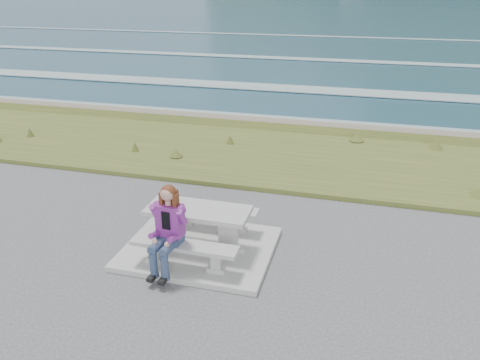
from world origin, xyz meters
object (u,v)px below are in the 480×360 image
at_px(picnic_table, 198,217).
at_px(bench_landward, 184,249).
at_px(bench_seaward, 211,211).
at_px(seated_woman, 166,241).

height_order(picnic_table, bench_landward, picnic_table).
bearing_deg(bench_seaward, bench_landward, -90.00).
bearing_deg(seated_woman, bench_landward, 35.52).
relative_size(bench_seaward, seated_woman, 1.24).
xyz_separation_m(bench_seaward, seated_woman, (-0.24, -1.54, 0.18)).
height_order(bench_landward, bench_seaward, same).
distance_m(picnic_table, bench_seaward, 0.74).
xyz_separation_m(picnic_table, seated_woman, (-0.24, -0.84, -0.05)).
relative_size(bench_landward, seated_woman, 1.24).
distance_m(bench_landward, seated_woman, 0.34).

